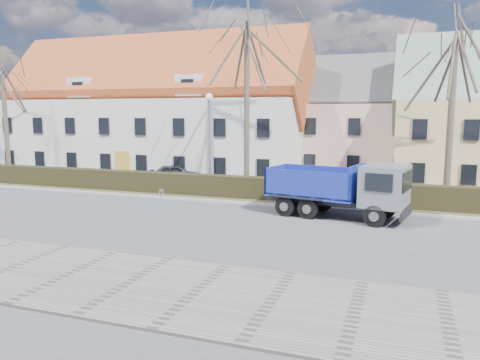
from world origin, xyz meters
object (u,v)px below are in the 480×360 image
at_px(dump_truck, 332,189).
at_px(parked_car_a, 176,174).
at_px(cart_frame, 160,193).
at_px(streetlight, 210,144).

height_order(dump_truck, parked_car_a, dump_truck).
height_order(dump_truck, cart_frame, dump_truck).
bearing_deg(dump_truck, cart_frame, -178.86).
bearing_deg(cart_frame, parked_car_a, 107.50).
bearing_deg(dump_truck, streetlight, 164.89).
bearing_deg(cart_frame, dump_truck, -9.55).
xyz_separation_m(streetlight, cart_frame, (-2.41, -2.21, -2.93)).
bearing_deg(streetlight, cart_frame, -137.49).
bearing_deg(parked_car_a, streetlight, -152.51).
relative_size(streetlight, cart_frame, 10.30).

